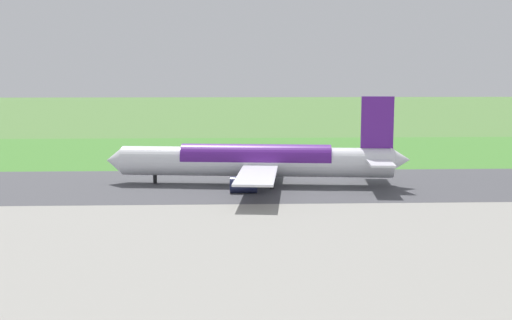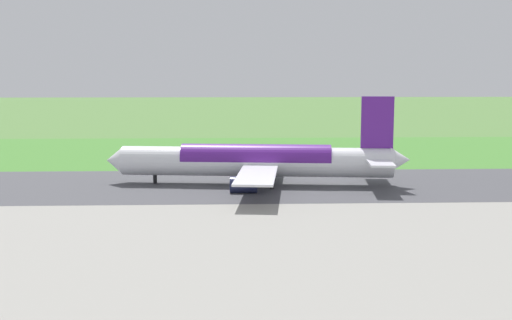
{
  "view_description": "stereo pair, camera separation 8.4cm",
  "coord_description": "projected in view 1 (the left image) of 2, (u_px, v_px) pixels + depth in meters",
  "views": [
    {
      "loc": [
        18.54,
        111.05,
        19.94
      ],
      "look_at": [
        14.16,
        0.0,
        4.5
      ],
      "focal_mm": 44.45,
      "sensor_mm": 36.0,
      "label": 1
    },
    {
      "loc": [
        18.45,
        111.05,
        19.94
      ],
      "look_at": [
        14.16,
        0.0,
        4.5
      ],
      "focal_mm": 44.45,
      "sensor_mm": 36.0,
      "label": 2
    }
  ],
  "objects": [
    {
      "name": "no_stopping_sign",
      "position": [
        234.0,
        149.0,
        152.59
      ],
      "size": [
        0.6,
        0.1,
        2.81
      ],
      "color": "slate",
      "rests_on": "ground"
    },
    {
      "name": "apron_concrete",
      "position": [
        441.0,
        298.0,
        56.24
      ],
      "size": [
        440.0,
        110.0,
        0.05
      ],
      "primitive_type": "cube",
      "color": "gray",
      "rests_on": "ground"
    },
    {
      "name": "runway_asphalt",
      "position": [
        335.0,
        184.0,
        113.37
      ],
      "size": [
        600.0,
        33.51,
        0.06
      ],
      "primitive_type": "cube",
      "color": "#47474C",
      "rests_on": "ground"
    },
    {
      "name": "traffic_cone_orange",
      "position": [
        217.0,
        153.0,
        155.79
      ],
      "size": [
        0.4,
        0.4,
        0.55
      ],
      "primitive_type": "cone",
      "color": "orange",
      "rests_on": "ground"
    },
    {
      "name": "airliner_main",
      "position": [
        258.0,
        161.0,
        112.2
      ],
      "size": [
        54.14,
        44.39,
        15.88
      ],
      "color": "white",
      "rests_on": "ground"
    },
    {
      "name": "grass_verge_foreground",
      "position": [
        307.0,
        155.0,
        154.19
      ],
      "size": [
        600.0,
        80.0,
        0.04
      ],
      "primitive_type": "cube",
      "color": "#478534",
      "rests_on": "ground"
    },
    {
      "name": "ground_plane",
      "position": [
        335.0,
        184.0,
        113.38
      ],
      "size": [
        800.0,
        800.0,
        0.0
      ],
      "primitive_type": "plane",
      "color": "#547F3D"
    }
  ]
}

